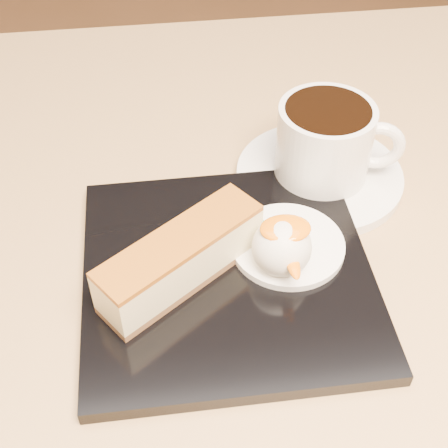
{
  "coord_description": "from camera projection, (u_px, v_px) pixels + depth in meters",
  "views": [
    {
      "loc": [
        -0.07,
        -0.33,
        1.1
      ],
      "look_at": [
        -0.02,
        -0.0,
        0.76
      ],
      "focal_mm": 50.0,
      "sensor_mm": 36.0,
      "label": 1
    }
  ],
  "objects": [
    {
      "name": "mint_sprig",
      "position": [
        246.0,
        223.0,
        0.5
      ],
      "size": [
        0.03,
        0.02,
        0.0
      ],
      "color": "#2F832A",
      "rests_on": "cream_smear"
    },
    {
      "name": "coffee_cup",
      "position": [
        327.0,
        141.0,
        0.54
      ],
      "size": [
        0.11,
        0.08,
        0.07
      ],
      "rotation": [
        0.0,
        0.0,
        -0.25
      ],
      "color": "white",
      "rests_on": "saucer"
    },
    {
      "name": "mango_sauce",
      "position": [
        285.0,
        229.0,
        0.45
      ],
      "size": [
        0.04,
        0.03,
        0.01
      ],
      "primitive_type": "ellipsoid",
      "color": "orange",
      "rests_on": "ice_cream_scoop"
    },
    {
      "name": "cheesecake",
      "position": [
        181.0,
        258.0,
        0.46
      ],
      "size": [
        0.13,
        0.11,
        0.04
      ],
      "rotation": [
        0.0,
        0.0,
        0.63
      ],
      "color": "brown",
      "rests_on": "dessert_plate"
    },
    {
      "name": "cream_smear",
      "position": [
        288.0,
        245.0,
        0.49
      ],
      "size": [
        0.09,
        0.09,
        0.01
      ],
      "primitive_type": "cylinder",
      "color": "white",
      "rests_on": "dessert_plate"
    },
    {
      "name": "ice_cream_scoop",
      "position": [
        282.0,
        247.0,
        0.46
      ],
      "size": [
        0.05,
        0.05,
        0.05
      ],
      "primitive_type": "sphere",
      "color": "white",
      "rests_on": "cream_smear"
    },
    {
      "name": "dessert_plate",
      "position": [
        227.0,
        273.0,
        0.48
      ],
      "size": [
        0.22,
        0.22,
        0.01
      ],
      "primitive_type": "cube",
      "rotation": [
        0.0,
        0.0,
        -0.0
      ],
      "color": "black",
      "rests_on": "table"
    },
    {
      "name": "table",
      "position": [
        249.0,
        361.0,
        0.61
      ],
      "size": [
        0.8,
        0.8,
        0.72
      ],
      "color": "black",
      "rests_on": "ground"
    },
    {
      "name": "saucer",
      "position": [
        319.0,
        176.0,
        0.57
      ],
      "size": [
        0.15,
        0.15,
        0.01
      ],
      "primitive_type": "cylinder",
      "color": "white",
      "rests_on": "table"
    }
  ]
}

